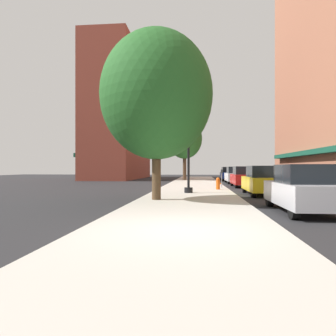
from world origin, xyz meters
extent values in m
plane|color=#232326|center=(4.00, 18.00, 0.00)|extent=(90.00, 90.00, 0.00)
cube|color=#B7B2A8|center=(0.00, 19.00, 0.06)|extent=(4.80, 50.00, 0.12)
cube|color=#144C38|center=(11.65, 22.00, 3.10)|extent=(0.90, 34.00, 0.50)
cube|color=brown|center=(-11.00, 37.00, 9.11)|extent=(6.00, 18.00, 18.22)
cube|color=#144C38|center=(-14.35, 37.00, 3.10)|extent=(0.90, 15.30, 0.50)
cylinder|color=black|center=(-0.19, 10.63, 0.27)|extent=(0.48, 0.48, 0.30)
cylinder|color=black|center=(-0.19, 10.63, 3.02)|extent=(0.14, 0.14, 5.20)
sphere|color=silver|center=(-0.19, 10.63, 5.80)|extent=(0.44, 0.44, 0.44)
cylinder|color=#E05614|center=(1.65, 13.57, 0.43)|extent=(0.26, 0.26, 0.62)
sphere|color=#E05614|center=(1.65, 13.57, 0.79)|extent=(0.24, 0.24, 0.24)
cylinder|color=#E05614|center=(1.79, 13.57, 0.52)|extent=(0.12, 0.10, 0.10)
cylinder|color=slate|center=(2.05, 15.65, 0.65)|extent=(0.06, 0.06, 1.05)
cube|color=#33383D|center=(2.05, 15.65, 1.30)|extent=(0.14, 0.09, 0.26)
cylinder|color=#422D1E|center=(-1.26, 28.92, 1.77)|extent=(0.40, 0.40, 3.29)
ellipsoid|color=#235B23|center=(-1.26, 28.92, 4.93)|extent=(4.05, 4.05, 4.66)
cylinder|color=#4C3823|center=(-1.50, 6.65, 1.52)|extent=(0.40, 0.40, 2.81)
ellipsoid|color=#235B23|center=(-1.50, 6.65, 4.82)|extent=(5.03, 5.03, 5.79)
cylinder|color=black|center=(3.22, 5.60, 0.32)|extent=(0.22, 0.64, 0.64)
cylinder|color=black|center=(4.78, 5.60, 0.32)|extent=(0.22, 0.64, 0.64)
cylinder|color=black|center=(3.22, 2.40, 0.32)|extent=(0.22, 0.64, 0.64)
cube|color=#B2B2BA|center=(4.00, 4.00, 0.64)|extent=(1.80, 4.30, 0.76)
cube|color=black|center=(4.00, 3.85, 1.34)|extent=(1.56, 2.20, 0.64)
cylinder|color=black|center=(3.22, 12.54, 0.32)|extent=(0.22, 0.64, 0.64)
cylinder|color=black|center=(4.78, 12.54, 0.32)|extent=(0.22, 0.64, 0.64)
cylinder|color=black|center=(3.22, 9.34, 0.32)|extent=(0.22, 0.64, 0.64)
cylinder|color=black|center=(4.78, 9.34, 0.32)|extent=(0.22, 0.64, 0.64)
cube|color=gold|center=(4.00, 10.94, 0.64)|extent=(1.80, 4.30, 0.76)
cube|color=black|center=(4.00, 10.79, 1.34)|extent=(1.56, 2.20, 0.64)
cylinder|color=black|center=(3.22, 19.93, 0.32)|extent=(0.22, 0.64, 0.64)
cylinder|color=black|center=(4.78, 19.93, 0.32)|extent=(0.22, 0.64, 0.64)
cylinder|color=black|center=(3.22, 16.73, 0.32)|extent=(0.22, 0.64, 0.64)
cylinder|color=black|center=(4.78, 16.73, 0.32)|extent=(0.22, 0.64, 0.64)
cube|color=red|center=(4.00, 18.33, 0.64)|extent=(1.80, 4.30, 0.76)
cube|color=black|center=(4.00, 18.18, 1.34)|extent=(1.56, 2.20, 0.64)
cylinder|color=black|center=(3.22, 25.84, 0.32)|extent=(0.22, 0.64, 0.64)
cylinder|color=black|center=(4.78, 25.84, 0.32)|extent=(0.22, 0.64, 0.64)
cylinder|color=black|center=(3.22, 22.64, 0.32)|extent=(0.22, 0.64, 0.64)
cylinder|color=black|center=(4.78, 22.64, 0.32)|extent=(0.22, 0.64, 0.64)
cube|color=silver|center=(4.00, 24.24, 0.64)|extent=(1.80, 4.30, 0.76)
cube|color=black|center=(4.00, 24.09, 1.34)|extent=(1.56, 2.20, 0.64)
cylinder|color=black|center=(3.22, 33.18, 0.32)|extent=(0.22, 0.64, 0.64)
cylinder|color=black|center=(4.78, 33.18, 0.32)|extent=(0.22, 0.64, 0.64)
cylinder|color=black|center=(3.22, 29.98, 0.32)|extent=(0.22, 0.64, 0.64)
cylinder|color=black|center=(4.78, 29.98, 0.32)|extent=(0.22, 0.64, 0.64)
cube|color=#1E389E|center=(4.00, 31.58, 0.64)|extent=(1.80, 4.30, 0.76)
cube|color=black|center=(4.00, 31.43, 1.34)|extent=(1.56, 2.20, 0.64)
camera|label=1|loc=(0.40, -7.22, 1.54)|focal=33.38mm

